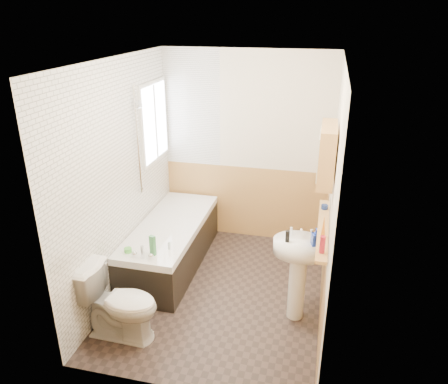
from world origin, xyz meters
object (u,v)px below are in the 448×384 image
at_px(bathtub, 171,243).
at_px(sink, 299,263).
at_px(medicine_cabinet, 327,154).
at_px(toilet, 120,303).
at_px(pine_shelf, 323,228).

xyz_separation_m(bathtub, sink, (1.57, -0.65, 0.34)).
bearing_deg(medicine_cabinet, toilet, -154.42).
bearing_deg(medicine_cabinet, sink, -134.53).
xyz_separation_m(sink, medicine_cabinet, (0.17, 0.17, 1.08)).
height_order(bathtub, pine_shelf, pine_shelf).
height_order(sink, medicine_cabinet, medicine_cabinet).
relative_size(pine_shelf, medicine_cabinet, 2.13).
bearing_deg(sink, medicine_cabinet, 48.18).
distance_m(bathtub, toilet, 1.33).
bearing_deg(sink, toilet, -154.47).
relative_size(bathtub, sink, 1.84).
distance_m(pine_shelf, medicine_cabinet, 0.69).
height_order(bathtub, sink, sink).
relative_size(toilet, medicine_cabinet, 1.28).
bearing_deg(bathtub, medicine_cabinet, -15.30).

